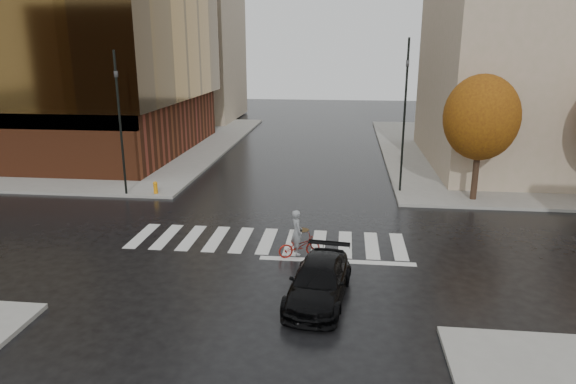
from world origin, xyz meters
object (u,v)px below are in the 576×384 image
fire_hydrant (155,187)px  sedan (319,282)px  traffic_light_nw (119,114)px  traffic_light_ne (405,104)px  cyclist (298,241)px

fire_hydrant → sedan: bearing=-48.8°
traffic_light_nw → traffic_light_ne: bearing=114.3°
sedan → cyclist: size_ratio=2.29×
traffic_light_ne → cyclist: bearing=66.0°
cyclist → traffic_light_ne: 11.62m
cyclist → traffic_light_ne: (4.82, 9.65, 4.32)m
cyclist → fire_hydrant: 11.41m
traffic_light_nw → traffic_light_ne: (15.02, 2.35, 0.43)m
cyclist → traffic_light_nw: bearing=31.9°
traffic_light_nw → fire_hydrant: (1.61, 0.20, -4.01)m
sedan → fire_hydrant: 14.57m
sedan → cyclist: (-0.99, 3.47, 0.02)m
cyclist → sedan: bearing=173.5°
traffic_light_nw → traffic_light_ne: size_ratio=0.93×
fire_hydrant → traffic_light_ne: bearing=9.1°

